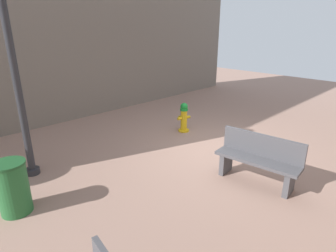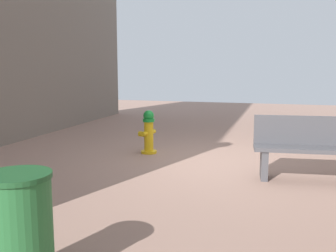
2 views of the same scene
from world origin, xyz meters
name	(u,v)px [view 1 (image 1 of 2)]	position (x,y,z in m)	size (l,w,h in m)	color
ground_plane	(216,149)	(0.00, 0.00, 0.00)	(23.40, 23.40, 0.00)	#9E7A6B
fire_hydrant	(184,117)	(1.43, -0.35, 0.42)	(0.38, 0.41, 0.85)	gold
bench_near	(258,158)	(-1.47, 0.69, 0.49)	(1.64, 0.61, 0.95)	#4C4C51
street_lamp	(10,46)	(1.94, 3.73, 2.56)	(0.36, 0.36, 4.16)	#2D2D33
trash_bin	(13,188)	(0.82, 4.39, 0.45)	(0.51, 0.51, 0.90)	#266633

